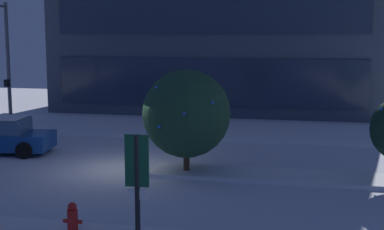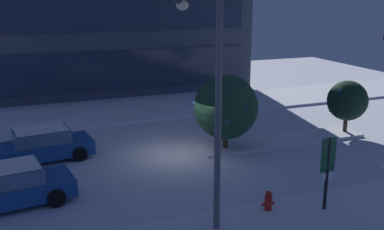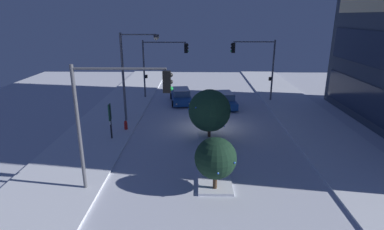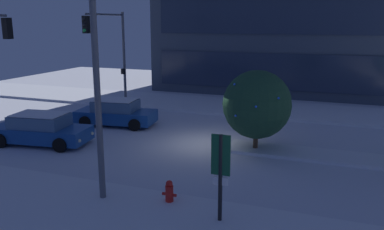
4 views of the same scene
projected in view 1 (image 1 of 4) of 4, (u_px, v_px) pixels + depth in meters
ground at (126, 170)px, 20.49m from camera, size 52.00×52.00×0.00m
curb_strip_far at (180, 128)px, 28.79m from camera, size 52.00×5.20×0.14m
median_strip at (280, 176)px, 19.33m from camera, size 9.00×1.80×0.14m
fire_hydrant at (73, 220)px, 13.86m from camera, size 0.48×0.26×0.85m
parking_info_sign at (137, 179)px, 12.68m from camera, size 0.55×0.12×2.71m
decorated_tree_median at (186, 114)px, 19.60m from camera, size 3.07×3.09×3.68m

